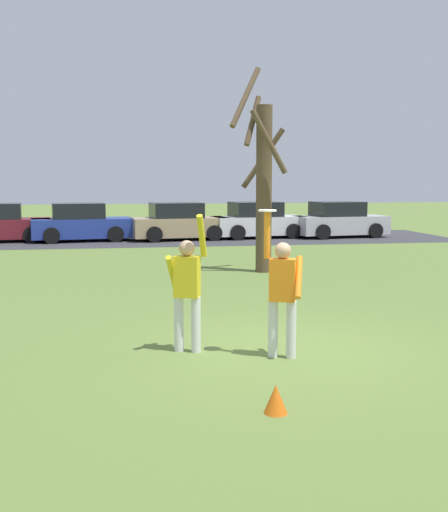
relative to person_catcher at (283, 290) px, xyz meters
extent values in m
plane|color=olive|center=(0.19, 0.39, -0.98)|extent=(120.00, 120.00, 0.00)
cylinder|color=silver|center=(0.12, -0.05, -0.57)|extent=(0.14, 0.14, 0.82)
cylinder|color=silver|center=(-0.12, 0.05, -0.57)|extent=(0.14, 0.14, 0.82)
cube|color=orange|center=(0.00, 0.00, 0.14)|extent=(0.42, 0.34, 0.60)
sphere|color=tan|center=(0.00, 0.00, 0.55)|extent=(0.23, 0.23, 0.23)
cylinder|color=orange|center=(0.21, -0.08, 0.19)|extent=(0.24, 0.47, 0.58)
cylinder|color=orange|center=(-0.21, 0.08, 0.77)|extent=(0.09, 0.09, 0.66)
cylinder|color=silver|center=(-1.42, 0.58, -0.57)|extent=(0.14, 0.14, 0.82)
cylinder|color=silver|center=(-1.17, 0.48, -0.57)|extent=(0.14, 0.14, 0.82)
cube|color=gold|center=(-1.30, 0.53, 0.14)|extent=(0.42, 0.34, 0.60)
sphere|color=tan|center=(-1.30, 0.53, 0.55)|extent=(0.23, 0.23, 0.23)
cylinder|color=gold|center=(-1.50, 0.61, 0.19)|extent=(0.24, 0.47, 0.58)
cylinder|color=gold|center=(-1.09, 0.44, 0.74)|extent=(0.19, 0.34, 0.65)
cylinder|color=white|center=(-0.21, 0.08, 1.11)|extent=(0.26, 0.26, 0.02)
cylinder|color=black|center=(-6.05, 19.48, -0.65)|extent=(0.68, 0.30, 0.66)
cylinder|color=black|center=(-5.82, 17.67, -0.65)|extent=(0.68, 0.30, 0.66)
cube|color=#233893|center=(-3.82, 18.18, -0.43)|extent=(4.29, 2.30, 0.80)
cube|color=black|center=(-3.97, 18.16, 0.29)|extent=(2.29, 1.89, 0.64)
cylinder|color=black|center=(-2.67, 19.24, -0.65)|extent=(0.68, 0.30, 0.66)
cylinder|color=black|center=(-2.44, 17.44, -0.65)|extent=(0.68, 0.30, 0.66)
cylinder|color=black|center=(-5.19, 18.92, -0.65)|extent=(0.68, 0.30, 0.66)
cylinder|color=black|center=(-4.97, 17.12, -0.65)|extent=(0.68, 0.30, 0.66)
cube|color=tan|center=(0.27, 18.06, -0.43)|extent=(4.29, 2.30, 0.80)
cube|color=black|center=(0.12, 18.04, 0.29)|extent=(2.29, 1.89, 0.64)
cylinder|color=black|center=(1.42, 19.12, -0.65)|extent=(0.68, 0.30, 0.66)
cylinder|color=black|center=(1.64, 17.31, -0.65)|extent=(0.68, 0.30, 0.66)
cylinder|color=black|center=(-1.11, 18.80, -0.65)|extent=(0.68, 0.30, 0.66)
cylinder|color=black|center=(-0.88, 16.99, -0.65)|extent=(0.68, 0.30, 0.66)
cube|color=white|center=(3.80, 18.43, -0.43)|extent=(4.29, 2.30, 0.80)
cube|color=black|center=(3.65, 18.41, 0.29)|extent=(2.29, 1.89, 0.64)
cylinder|color=black|center=(4.95, 19.49, -0.65)|extent=(0.68, 0.30, 0.66)
cylinder|color=black|center=(5.18, 17.68, -0.65)|extent=(0.68, 0.30, 0.66)
cylinder|color=black|center=(2.43, 19.17, -0.65)|extent=(0.68, 0.30, 0.66)
cylinder|color=black|center=(2.66, 17.36, -0.65)|extent=(0.68, 0.30, 0.66)
cube|color=#BCBCC1|center=(7.48, 18.15, -0.43)|extent=(4.29, 2.30, 0.80)
cube|color=black|center=(7.33, 18.13, 0.29)|extent=(2.29, 1.89, 0.64)
cylinder|color=black|center=(8.62, 19.21, -0.65)|extent=(0.68, 0.30, 0.66)
cylinder|color=black|center=(8.85, 17.40, -0.65)|extent=(0.68, 0.30, 0.66)
cylinder|color=black|center=(6.10, 18.89, -0.65)|extent=(0.68, 0.30, 0.66)
cylinder|color=black|center=(6.33, 17.08, -0.65)|extent=(0.68, 0.30, 0.66)
cube|color=#38383D|center=(-1.72, 18.30, -0.98)|extent=(27.79, 6.40, 0.01)
cylinder|color=brown|center=(1.65, 8.25, 1.29)|extent=(0.43, 0.43, 4.53)
cylinder|color=brown|center=(1.74, 8.79, 2.15)|extent=(1.23, 0.36, 1.70)
cylinder|color=brown|center=(1.21, 8.69, 3.81)|extent=(1.08, 1.07, 1.77)
cylinder|color=brown|center=(1.38, 8.47, 3.15)|extent=(0.65, 0.75, 1.41)
cylinder|color=brown|center=(1.67, 7.79, 2.55)|extent=(1.06, 0.19, 1.70)
cone|color=orange|center=(-0.61, -2.07, -0.82)|extent=(0.26, 0.26, 0.32)
camera|label=1|loc=(-2.23, -8.34, 1.52)|focal=43.48mm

